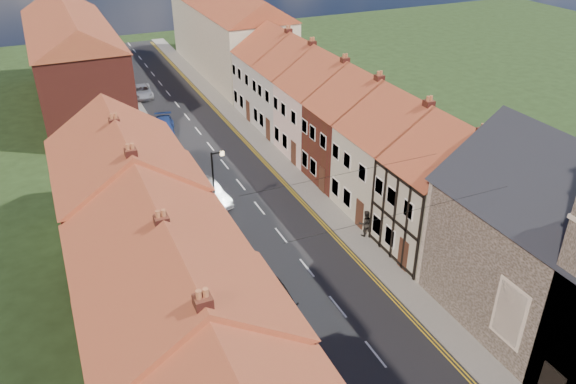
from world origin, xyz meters
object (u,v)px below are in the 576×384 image
Objects in this scene: car_far at (164,127)px; car_distant at (142,91)px; pedestrian_right at (365,223)px; car_near at (281,304)px; lamppost at (215,188)px; car_mid at (207,193)px.

car_far is 11.31m from car_distant.
pedestrian_right is (7.98, -34.43, 0.43)m from car_distant.
car_near is 9.61m from pedestrian_right.
car_near is 39.26m from car_distant.
car_mid is at bearing 82.20° from lamppost.
car_mid is at bearing -36.57° from pedestrian_right.
car_mid reaches higher than car_near.
car_mid is 1.04× the size of car_distant.
car_mid is (0.61, 4.47, -2.75)m from lamppost.
car_mid is 1.02× the size of car_far.
lamppost reaches higher than car_mid.
lamppost is 18.92m from car_far.
car_near is at bearing -85.85° from car_distant.
lamppost is at bearing -87.16° from car_distant.
lamppost reaches higher than car_near.
car_near is at bearing -104.53° from car_mid.
car_near is 0.89× the size of car_mid.
car_mid is 25.53m from car_distant.
car_near reaches higher than car_distant.
car_far is 24.53m from pedestrian_right.
car_near is 13.73m from car_mid.
pedestrian_right is (8.19, -23.12, 0.38)m from car_far.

